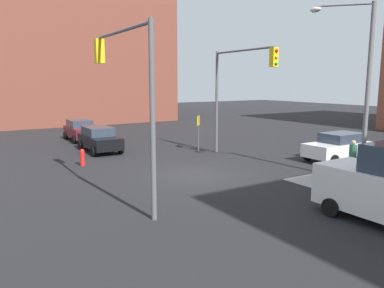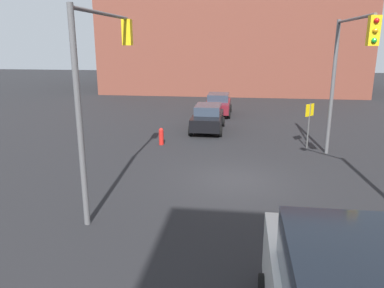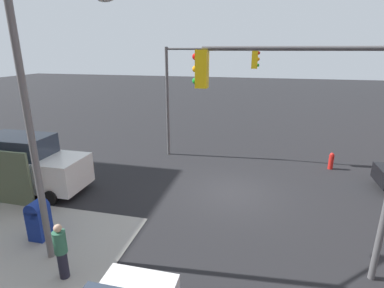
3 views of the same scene
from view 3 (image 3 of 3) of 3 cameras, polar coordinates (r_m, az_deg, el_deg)
The scene contains 8 objects.
ground_plane at distance 14.17m, azimuth 7.66°, elevation -9.22°, with size 120.00×120.00×0.00m, color black.
traffic_signal_nw_corner at distance 8.42m, azimuth 22.37°, elevation 4.41°, with size 5.44×0.36×6.50m.
traffic_signal_se_corner at distance 17.57m, azimuth 1.70°, elevation 11.93°, with size 5.37×0.36×6.50m.
street_lamp_corner at distance 9.42m, azimuth -26.67°, elevation 5.61°, with size 2.13×1.92×8.00m.
mailbox_blue at distance 11.93m, azimuth -27.18°, elevation -12.51°, with size 0.56×0.64×1.43m.
fire_hydrant at distance 18.25m, azimuth 24.98°, elevation -2.89°, with size 0.26×0.26×0.94m.
van_white_delivery at distance 15.88m, azimuth -28.98°, elevation -3.35°, with size 5.40×2.32×2.62m.
pedestrian_crossing at distance 9.74m, azimuth -23.67°, elevation -18.06°, with size 0.36×0.36×1.76m.
Camera 3 is at (-1.07, 12.62, 6.36)m, focal length 28.00 mm.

